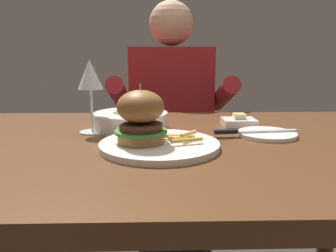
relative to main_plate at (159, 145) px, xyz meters
The scene contains 10 objects.
dining_table 0.12m from the main_plate, 80.10° to the left, with size 1.37×0.81×0.74m.
main_plate is the anchor object (origin of this frame).
burger_sandwich 0.08m from the main_plate, behind, with size 0.12×0.12×0.13m.
fries_pile 0.06m from the main_plate, 11.33° to the left, with size 0.10×0.09×0.02m.
wine_glass 0.27m from the main_plate, 139.15° to the left, with size 0.07×0.07×0.19m.
bread_plate 0.30m from the main_plate, 21.02° to the left, with size 0.15×0.15×0.01m, color white.
table_knife 0.25m from the main_plate, 23.95° to the left, with size 0.22×0.04×0.01m.
butter_dish 0.34m from the main_plate, 45.39° to the left, with size 0.10×0.08×0.04m.
soup_bowl 0.22m from the main_plate, 111.52° to the left, with size 0.21×0.21×0.05m.
diner_person 0.77m from the main_plate, 85.93° to the left, with size 0.51×0.36×1.18m.
Camera 1 is at (-0.01, -0.78, 0.94)m, focal length 35.00 mm.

